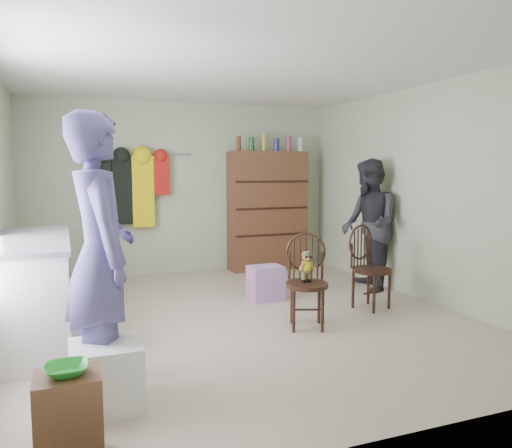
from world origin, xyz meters
name	(u,v)px	position (x,y,z in m)	size (l,w,h in m)	color
ground_plane	(240,318)	(0.00, 0.00, 0.00)	(5.00, 5.00, 0.00)	beige
room_walls	(224,165)	(0.00, 0.53, 1.58)	(5.00, 5.00, 5.00)	beige
counter	(33,290)	(-1.95, 0.00, 0.47)	(0.64, 1.86, 0.94)	silver
stool	(69,418)	(-1.68, -2.09, 0.24)	(0.33, 0.29, 0.48)	brown
bowl	(67,370)	(-1.68, -2.09, 0.50)	(0.22, 0.22, 0.06)	green
plastic_tub	(106,375)	(-1.45, -1.52, 0.21)	(0.44, 0.42, 0.42)	white
chair_front	(307,275)	(0.51, -0.49, 0.51)	(0.53, 0.53, 0.92)	#3F2116
chair_far	(368,264)	(1.45, -0.13, 0.49)	(0.52, 0.52, 0.92)	#3F2116
striped_bag	(266,283)	(0.51, 0.56, 0.20)	(0.38, 0.30, 0.41)	pink
person_left	(100,255)	(-1.45, -1.29, 0.96)	(0.70, 0.46, 1.92)	#594F91
person_right	(369,225)	(1.92, 0.57, 0.84)	(0.81, 0.63, 1.67)	#2D2B33
dresser	(268,210)	(1.25, 2.30, 0.91)	(1.20, 0.39, 2.06)	brown
coat_rack	(128,190)	(-0.83, 2.38, 1.25)	(1.42, 0.12, 1.09)	#99999E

